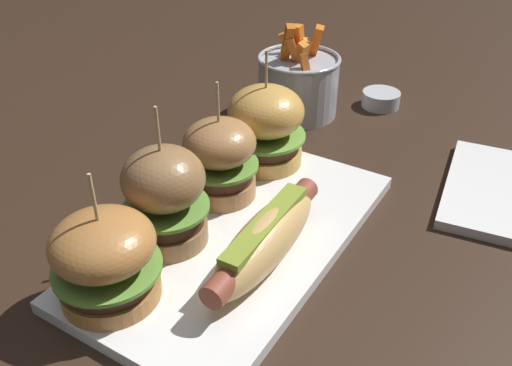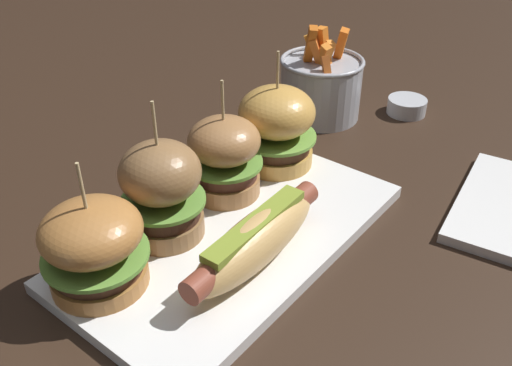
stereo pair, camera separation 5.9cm
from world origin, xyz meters
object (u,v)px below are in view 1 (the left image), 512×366
slider_far_left (105,258)px  slider_center_left (165,196)px  slider_far_right (266,125)px  fries_bucket (298,83)px  sauce_ramekin (381,99)px  platter_main (238,236)px  hot_dog (265,239)px  slider_center_right (220,158)px

slider_far_left → slider_center_left: slider_center_left is taller
slider_far_left → slider_center_left: bearing=4.2°
slider_far_right → fries_bucket: slider_far_right is taller
slider_far_left → sauce_ramekin: slider_far_left is taller
slider_center_left → slider_far_right: 0.19m
slider_center_left → slider_far_right: size_ratio=1.03×
slider_far_left → fries_bucket: size_ratio=0.92×
slider_far_left → slider_far_right: (0.28, 0.00, 0.01)m
platter_main → slider_far_right: bearing=19.2°
hot_dog → slider_center_left: (-0.02, 0.10, 0.03)m
slider_center_right → sauce_ramekin: slider_center_right is taller
slider_center_left → fries_bucket: slider_center_left is taller
fries_bucket → sauce_ramekin: size_ratio=2.44×
hot_dog → slider_center_left: slider_center_left is taller
slider_center_left → sauce_ramekin: 0.45m
hot_dog → slider_center_right: slider_center_right is taller
sauce_ramekin → slider_center_left: bearing=172.1°
slider_center_left → slider_center_right: bearing=0.6°
slider_far_right → fries_bucket: 0.18m
hot_dog → fries_bucket: bearing=23.0°
slider_center_left → slider_center_right: size_ratio=1.09×
slider_center_right → slider_far_right: slider_far_right is taller
hot_dog → slider_center_left: size_ratio=1.28×
slider_far_left → platter_main: bearing=-18.6°
slider_far_left → slider_center_right: (0.19, 0.01, 0.00)m
platter_main → slider_center_left: slider_center_left is taller
platter_main → hot_dog: hot_dog is taller
platter_main → sauce_ramekin: bearing=-1.2°
hot_dog → slider_far_left: 0.15m
fries_bucket → slider_center_left: bearing=-173.6°
slider_far_right → hot_dog: bearing=-149.3°
platter_main → slider_far_right: (0.14, 0.05, 0.06)m
hot_dog → fries_bucket: (0.33, 0.14, 0.01)m
platter_main → hot_dog: (-0.02, -0.05, 0.03)m
platter_main → slider_center_left: size_ratio=2.46×
slider_far_right → sauce_ramekin: 0.27m
platter_main → fries_bucket: size_ratio=2.58×
slider_far_left → slider_center_left: 0.09m
slider_far_left → slider_far_right: bearing=0.3°
platter_main → slider_center_left: (-0.05, 0.05, 0.06)m
platter_main → fries_bucket: (0.31, 0.09, 0.04)m
slider_center_left → sauce_ramekin: bearing=-7.9°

